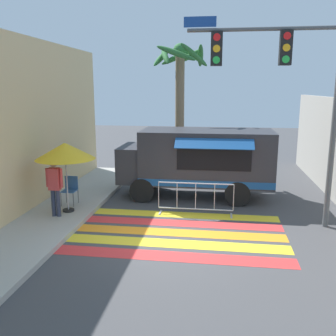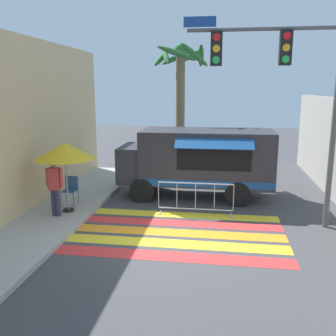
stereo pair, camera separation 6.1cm
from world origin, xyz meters
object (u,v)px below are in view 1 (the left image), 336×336
Objects in this scene: vendor_person at (55,184)px; barricade_front at (196,199)px; folding_chair at (70,188)px; patio_umbrella at (65,151)px; traffic_signal_pole at (286,77)px; food_truck at (195,158)px; palm_tree at (180,86)px.

barricade_front is at bearing 11.51° from vendor_person.
folding_chair is at bearing 88.10° from vendor_person.
patio_umbrella is at bearing 67.21° from vendor_person.
traffic_signal_pole reaches higher than patio_umbrella.
patio_umbrella is at bearing -144.86° from food_truck.
folding_chair is at bearing 178.63° from barricade_front.
patio_umbrella is at bearing -178.95° from traffic_signal_pole.
palm_tree is at bearing 121.56° from traffic_signal_pole.
patio_umbrella is 0.91× the size of barricade_front.
vendor_person is 4.38m from barricade_front.
patio_umbrella is at bearing -116.42° from palm_tree.
folding_chair is at bearing -121.36° from palm_tree.
barricade_front is (0.18, -2.06, -0.93)m from food_truck.
palm_tree is (3.10, 6.38, 2.90)m from vendor_person.
food_truck is at bearing 34.90° from vendor_person.
vendor_person is at bearing -73.96° from folding_chair.
patio_umbrella reaches higher than vendor_person.
traffic_signal_pole is 2.69× the size of patio_umbrella.
vendor_person is (-6.64, -0.62, -3.11)m from traffic_signal_pole.
vendor_person reaches higher than barricade_front.
traffic_signal_pole is at bearing 1.62° from vendor_person.
vendor_person is at bearing -109.07° from patio_umbrella.
palm_tree is at bearing 60.41° from vendor_person.
traffic_signal_pole is 6.82m from patio_umbrella.
barricade_front is at bearing -78.34° from palm_tree.
food_truck is at bearing 40.06° from folding_chair.
vendor_person is (0.04, -1.24, 0.45)m from folding_chair.
patio_umbrella is at bearing -59.68° from folding_chair.
vendor_person reaches higher than folding_chair.
palm_tree is (-1.08, 5.25, 3.53)m from barricade_front.
traffic_signal_pole is at bearing -11.88° from barricade_front.
food_truck reaches higher than folding_chair.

